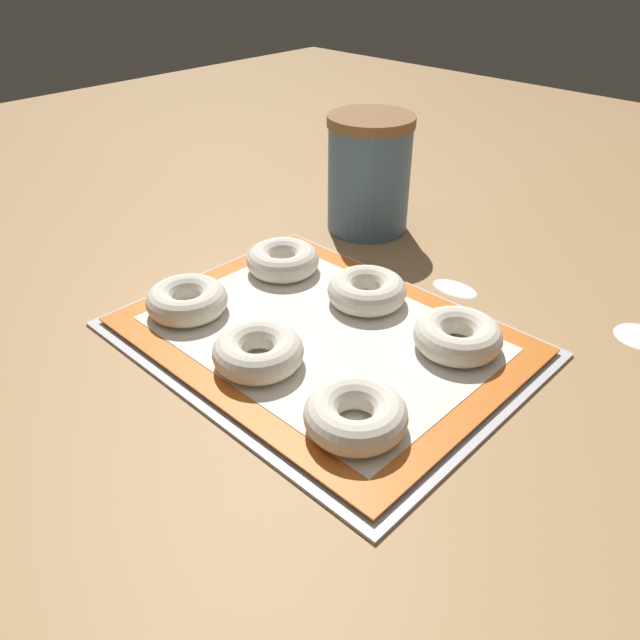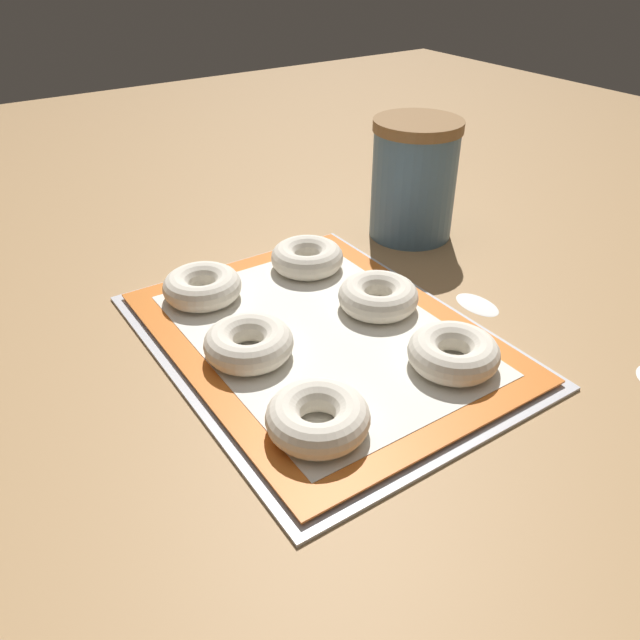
# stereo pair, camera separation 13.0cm
# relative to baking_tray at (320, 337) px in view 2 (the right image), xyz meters

# --- Properties ---
(ground_plane) EXTENTS (2.80, 2.80, 0.00)m
(ground_plane) POSITION_rel_baking_tray_xyz_m (0.00, 0.01, -0.00)
(ground_plane) COLOR #A87F51
(baking_tray) EXTENTS (0.46, 0.36, 0.01)m
(baking_tray) POSITION_rel_baking_tray_xyz_m (0.00, 0.00, 0.00)
(baking_tray) COLOR silver
(baking_tray) RESTS_ON ground_plane
(baking_mat) EXTENTS (0.44, 0.33, 0.00)m
(baking_mat) POSITION_rel_baking_tray_xyz_m (-0.00, -0.00, 0.01)
(baking_mat) COLOR orange
(baking_mat) RESTS_ON baking_tray
(bagel_front_left) EXTENTS (0.10, 0.10, 0.03)m
(bagel_front_left) POSITION_rel_baking_tray_xyz_m (-0.15, -0.08, 0.02)
(bagel_front_left) COLOR silver
(bagel_front_left) RESTS_ON baking_mat
(bagel_front_center) EXTENTS (0.10, 0.10, 0.03)m
(bagel_front_center) POSITION_rel_baking_tray_xyz_m (-0.00, -0.09, 0.02)
(bagel_front_center) COLOR silver
(bagel_front_center) RESTS_ON baking_mat
(bagel_front_right) EXTENTS (0.10, 0.10, 0.03)m
(bagel_front_right) POSITION_rel_baking_tray_xyz_m (0.14, -0.10, 0.02)
(bagel_front_right) COLOR silver
(bagel_front_right) RESTS_ON baking_mat
(bagel_back_left) EXTENTS (0.10, 0.10, 0.03)m
(bagel_back_left) POSITION_rel_baking_tray_xyz_m (-0.14, 0.07, 0.02)
(bagel_back_left) COLOR silver
(bagel_back_left) RESTS_ON baking_mat
(bagel_back_center) EXTENTS (0.10, 0.10, 0.03)m
(bagel_back_center) POSITION_rel_baking_tray_xyz_m (-0.01, 0.09, 0.02)
(bagel_back_center) COLOR silver
(bagel_back_center) RESTS_ON baking_mat
(bagel_back_right) EXTENTS (0.10, 0.10, 0.03)m
(bagel_back_right) POSITION_rel_baking_tray_xyz_m (0.13, 0.08, 0.02)
(bagel_back_right) COLOR silver
(bagel_back_right) RESTS_ON baking_mat
(flour_canister) EXTENTS (0.13, 0.13, 0.18)m
(flour_canister) POSITION_rel_baking_tray_xyz_m (-0.17, 0.28, 0.09)
(flour_canister) COLOR slate
(flour_canister) RESTS_ON ground_plane
(flour_patch_far) EXTENTS (0.07, 0.04, 0.00)m
(flour_patch_far) POSITION_rel_baking_tray_xyz_m (0.05, 0.21, -0.00)
(flour_patch_far) COLOR white
(flour_patch_far) RESTS_ON ground_plane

